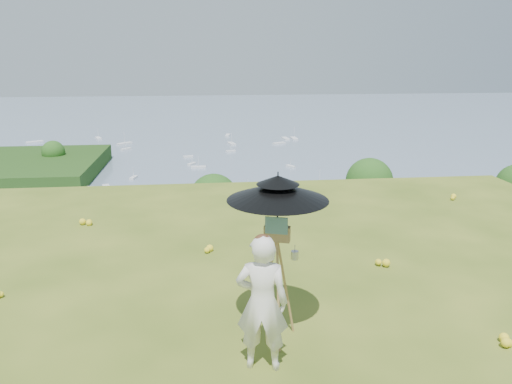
{
  "coord_description": "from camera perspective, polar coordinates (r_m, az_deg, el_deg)",
  "views": [
    {
      "loc": [
        -1.52,
        -6.52,
        3.5
      ],
      "look_at": [
        -0.65,
        1.46,
        1.25
      ],
      "focal_mm": 35.0,
      "sensor_mm": 36.0,
      "label": 1
    }
  ],
  "objects": [
    {
      "name": "painter",
      "position": [
        5.69,
        0.7,
        -12.56
      ],
      "size": [
        0.66,
        0.5,
        1.62
      ],
      "primitive_type": "imported",
      "rotation": [
        0.0,
        0.0,
        2.94
      ],
      "color": "white",
      "rests_on": "ground"
    },
    {
      "name": "slope_trees",
      "position": [
        45.48,
        -3.83,
        -8.44
      ],
      "size": [
        110.0,
        50.0,
        6.0
      ],
      "primitive_type": null,
      "color": "#1A5419",
      "rests_on": "forest_slope"
    },
    {
      "name": "bay_water",
      "position": [
        249.36,
        -5.87,
        6.87
      ],
      "size": [
        700.0,
        700.0,
        0.0
      ],
      "primitive_type": "plane",
      "color": "slate",
      "rests_on": "ground"
    },
    {
      "name": "moored_boats",
      "position": [
        171.94,
        -9.77,
        2.89
      ],
      "size": [
        140.0,
        140.0,
        0.7
      ],
      "primitive_type": null,
      "color": "silver",
      "rests_on": "bay_water"
    },
    {
      "name": "shoreline_tier",
      "position": [
        90.6,
        -4.74,
        -10.31
      ],
      "size": [
        170.0,
        28.0,
        8.0
      ],
      "primitive_type": "cube",
      "color": "slate",
      "rests_on": "bay_water"
    },
    {
      "name": "harbor_town",
      "position": [
        87.96,
        -4.83,
        -6.49
      ],
      "size": [
        110.0,
        22.0,
        5.0
      ],
      "primitive_type": null,
      "color": "beige",
      "rests_on": "shoreline_tier"
    },
    {
      "name": "ground",
      "position": [
        7.56,
        6.23,
        -12.06
      ],
      "size": [
        14.0,
        14.0,
        0.0
      ],
      "primitive_type": "plane",
      "color": "#47601B",
      "rests_on": "ground"
    },
    {
      "name": "sun_umbrella",
      "position": [
        5.9,
        2.48,
        -1.54
      ],
      "size": [
        1.34,
        1.34,
        0.82
      ],
      "primitive_type": null,
      "rotation": [
        0.0,
        0.0,
        -0.11
      ],
      "color": "black",
      "rests_on": "field_easel"
    },
    {
      "name": "wildflowers",
      "position": [
        7.75,
        5.85,
        -10.82
      ],
      "size": [
        10.0,
        10.5,
        0.12
      ],
      "primitive_type": null,
      "color": "yellow",
      "rests_on": "ground"
    },
    {
      "name": "painter_cap",
      "position": [
        5.38,
        0.73,
        -5.37
      ],
      "size": [
        0.25,
        0.28,
        0.1
      ],
      "primitive_type": null,
      "rotation": [
        0.0,
        0.0,
        -0.3
      ],
      "color": "#D57585",
      "rests_on": "painter"
    },
    {
      "name": "field_easel",
      "position": [
        6.21,
        2.36,
        -9.92
      ],
      "size": [
        0.78,
        0.78,
        1.64
      ],
      "primitive_type": null,
      "rotation": [
        0.0,
        0.0,
        -0.31
      ],
      "color": "#9F8342",
      "rests_on": "ground"
    }
  ]
}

